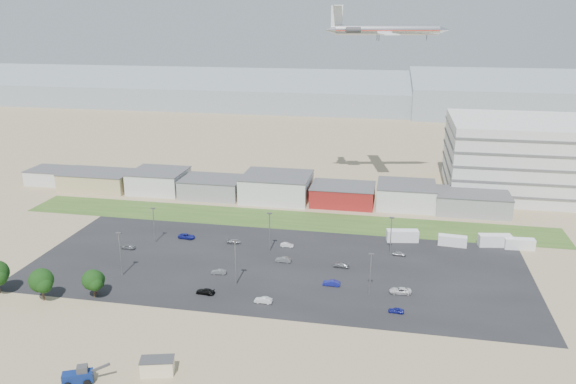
% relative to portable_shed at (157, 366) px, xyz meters
% --- Properties ---
extents(ground, '(700.00, 700.00, 0.00)m').
position_rel_portable_shed_xyz_m(ground, '(5.80, 26.29, -1.43)').
color(ground, '#96835F').
rests_on(ground, ground).
extents(parking_lot, '(120.00, 50.00, 0.01)m').
position_rel_portable_shed_xyz_m(parking_lot, '(10.80, 46.29, -1.43)').
color(parking_lot, black).
rests_on(parking_lot, ground).
extents(grass_strip, '(160.00, 16.00, 0.02)m').
position_rel_portable_shed_xyz_m(grass_strip, '(5.80, 78.29, -1.42)').
color(grass_strip, '#32531F').
rests_on(grass_strip, ground).
extents(hills_backdrop, '(700.00, 200.00, 9.00)m').
position_rel_portable_shed_xyz_m(hills_backdrop, '(45.80, 341.29, 3.07)').
color(hills_backdrop, gray).
rests_on(hills_backdrop, ground).
extents(building_row, '(170.00, 20.00, 8.00)m').
position_rel_portable_shed_xyz_m(building_row, '(-11.20, 97.29, 2.57)').
color(building_row, silver).
rests_on(building_row, ground).
extents(parking_garage, '(80.00, 40.00, 25.00)m').
position_rel_portable_shed_xyz_m(parking_garage, '(95.80, 121.29, 11.07)').
color(parking_garage, silver).
rests_on(parking_garage, ground).
extents(portable_shed, '(6.26, 4.34, 2.87)m').
position_rel_portable_shed_xyz_m(portable_shed, '(0.00, 0.00, 0.00)').
color(portable_shed, beige).
rests_on(portable_shed, ground).
extents(telehandler, '(8.11, 5.56, 3.23)m').
position_rel_portable_shed_xyz_m(telehandler, '(-11.82, -5.11, 0.18)').
color(telehandler, navy).
rests_on(telehandler, ground).
extents(box_trailer_a, '(8.73, 3.95, 3.16)m').
position_rel_portable_shed_xyz_m(box_trailer_a, '(40.81, 67.86, 0.14)').
color(box_trailer_a, silver).
rests_on(box_trailer_a, ground).
extents(box_trailer_b, '(7.52, 2.96, 2.75)m').
position_rel_portable_shed_xyz_m(box_trailer_b, '(53.81, 67.31, -0.06)').
color(box_trailer_b, silver).
rests_on(box_trailer_b, ground).
extents(box_trailer_c, '(8.73, 3.95, 3.16)m').
position_rel_portable_shed_xyz_m(box_trailer_c, '(64.74, 69.16, 0.14)').
color(box_trailer_c, silver).
rests_on(box_trailer_c, ground).
extents(box_trailer_d, '(7.69, 2.87, 2.83)m').
position_rel_portable_shed_xyz_m(box_trailer_d, '(70.80, 68.37, -0.02)').
color(box_trailer_d, silver).
rests_on(box_trailer_d, ground).
extents(tree_mid, '(5.52, 5.52, 8.28)m').
position_rel_portable_shed_xyz_m(tree_mid, '(-34.49, 19.48, 2.71)').
color(tree_mid, black).
rests_on(tree_mid, ground).
extents(tree_right, '(4.84, 4.84, 7.26)m').
position_rel_portable_shed_xyz_m(tree_right, '(-24.59, 22.83, 2.20)').
color(tree_right, black).
rests_on(tree_right, ground).
extents(tree_near, '(4.19, 4.19, 6.29)m').
position_rel_portable_shed_xyz_m(tree_near, '(-24.62, 24.11, 1.71)').
color(tree_near, black).
rests_on(tree_near, ground).
extents(lightpole_front_l, '(1.26, 0.52, 10.71)m').
position_rel_portable_shed_xyz_m(lightpole_front_l, '(-23.70, 34.04, 3.92)').
color(lightpole_front_l, slate).
rests_on(lightpole_front_l, ground).
extents(lightpole_front_m, '(1.28, 0.53, 10.88)m').
position_rel_portable_shed_xyz_m(lightpole_front_m, '(3.83, 34.68, 4.00)').
color(lightpole_front_m, slate).
rests_on(lightpole_front_m, ground).
extents(lightpole_front_r, '(1.14, 0.47, 9.66)m').
position_rel_portable_shed_xyz_m(lightpole_front_r, '(33.81, 35.60, 3.40)').
color(lightpole_front_r, slate).
rests_on(lightpole_front_r, ground).
extents(lightpole_back_l, '(1.15, 0.48, 9.76)m').
position_rel_portable_shed_xyz_m(lightpole_back_l, '(-24.43, 54.40, 3.45)').
color(lightpole_back_l, slate).
rests_on(lightpole_back_l, ground).
extents(lightpole_back_m, '(1.23, 0.51, 10.42)m').
position_rel_portable_shed_xyz_m(lightpole_back_m, '(7.16, 54.53, 3.78)').
color(lightpole_back_m, slate).
rests_on(lightpole_back_m, ground).
extents(lightpole_back_r, '(1.20, 0.50, 10.22)m').
position_rel_portable_shed_xyz_m(lightpole_back_r, '(37.72, 57.85, 3.68)').
color(lightpole_back_r, slate).
rests_on(lightpole_back_r, ground).
extents(airliner, '(45.92, 35.80, 12.13)m').
position_rel_portable_shed_xyz_m(airliner, '(32.77, 115.06, 52.41)').
color(airliner, silver).
extents(parked_car_0, '(4.90, 2.55, 1.32)m').
position_rel_portable_shed_xyz_m(parked_car_0, '(40.38, 37.31, -0.77)').
color(parked_car_0, silver).
rests_on(parked_car_0, ground).
extents(parked_car_1, '(4.03, 1.52, 1.31)m').
position_rel_portable_shed_xyz_m(parked_car_1, '(25.15, 38.11, -0.78)').
color(parked_car_1, navy).
rests_on(parked_car_1, ground).
extents(parked_car_2, '(3.29, 1.52, 1.09)m').
position_rel_portable_shed_xyz_m(parked_car_2, '(39.62, 28.62, -0.89)').
color(parked_car_2, navy).
rests_on(parked_car_2, ground).
extents(parked_car_3, '(4.34, 2.13, 1.22)m').
position_rel_portable_shed_xyz_m(parked_car_3, '(-1.51, 28.87, -0.83)').
color(parked_car_3, black).
rests_on(parked_car_3, ground).
extents(parked_car_4, '(3.66, 1.61, 1.17)m').
position_rel_portable_shed_xyz_m(parked_car_4, '(-1.64, 38.94, -0.85)').
color(parked_car_4, '#595B5E').
rests_on(parked_car_4, ground).
extents(parked_car_5, '(3.91, 1.79, 1.30)m').
position_rel_portable_shed_xyz_m(parked_car_5, '(-29.50, 48.69, -0.78)').
color(parked_car_5, '#A5A5AA').
rests_on(parked_car_5, ground).
extents(parked_car_6, '(3.87, 1.73, 1.10)m').
position_rel_portable_shed_xyz_m(parked_car_6, '(-3.39, 57.52, -0.88)').
color(parked_car_6, '#A5A5AA').
rests_on(parked_car_6, ground).
extents(parked_car_7, '(3.94, 1.45, 1.29)m').
position_rel_portable_shed_xyz_m(parked_car_7, '(11.96, 48.48, -0.79)').
color(parked_car_7, '#595B5E').
rests_on(parked_car_7, ground).
extents(parked_car_8, '(3.34, 1.52, 1.11)m').
position_rel_portable_shed_xyz_m(parked_car_8, '(40.10, 57.93, -0.88)').
color(parked_car_8, '#A5A5AA').
rests_on(parked_car_8, ground).
extents(parked_car_9, '(4.81, 2.57, 1.29)m').
position_rel_portable_shed_xyz_m(parked_car_9, '(-17.06, 58.47, -0.79)').
color(parked_car_9, navy).
rests_on(parked_car_9, ground).
extents(parked_car_11, '(3.40, 1.20, 1.12)m').
position_rel_portable_shed_xyz_m(parked_car_11, '(11.01, 58.00, -0.87)').
color(parked_car_11, silver).
rests_on(parked_car_11, ground).
extents(parked_car_12, '(4.16, 2.12, 1.16)m').
position_rel_portable_shed_xyz_m(parked_car_12, '(26.22, 48.21, -0.85)').
color(parked_car_12, '#A5A5AA').
rests_on(parked_car_12, ground).
extents(parked_car_13, '(3.86, 1.43, 1.26)m').
position_rel_portable_shed_xyz_m(parked_car_13, '(11.90, 27.45, -0.80)').
color(parked_car_13, silver).
rests_on(parked_car_13, ground).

